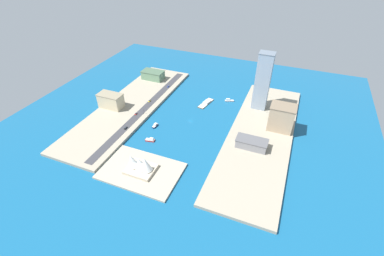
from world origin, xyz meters
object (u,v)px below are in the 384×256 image
at_px(barge_flat_brown, 206,103).
at_px(yacht_sleek_gray, 229,100).
at_px(terminal_long_green, 153,75).
at_px(pickup_red, 136,114).
at_px(suv_black, 126,128).
at_px(patrol_launch_navy, 155,126).
at_px(traffic_light_waterfront, 144,111).
at_px(office_block_beige, 111,101).
at_px(hatchback_blue, 168,86).
at_px(warehouse_low_gray, 252,143).
at_px(tugboat_red, 150,140).
at_px(apartment_midrise_tan, 281,118).
at_px(taxi_yellow_cab, 150,101).
at_px(tower_tall_glass, 263,82).
at_px(opera_landmark, 140,165).

bearing_deg(barge_flat_brown, yacht_sleek_gray, -148.08).
bearing_deg(terminal_long_green, barge_flat_brown, 161.26).
height_order(terminal_long_green, pickup_red, terminal_long_green).
distance_m(barge_flat_brown, yacht_sleek_gray, 33.00).
xyz_separation_m(barge_flat_brown, suv_black, (67.35, 95.58, 3.36)).
relative_size(patrol_launch_navy, traffic_light_waterfront, 1.64).
bearing_deg(office_block_beige, hatchback_blue, -119.35).
bearing_deg(warehouse_low_gray, tugboat_red, 14.73).
bearing_deg(apartment_midrise_tan, taxi_yellow_cab, 1.04).
height_order(tugboat_red, tower_tall_glass, tower_tall_glass).
height_order(barge_flat_brown, hatchback_blue, hatchback_blue).
distance_m(office_block_beige, suv_black, 57.05).
xyz_separation_m(tower_tall_glass, traffic_light_waterfront, (132.70, 72.11, -33.04)).
relative_size(yacht_sleek_gray, suv_black, 2.65).
xyz_separation_m(patrol_launch_navy, warehouse_low_gray, (-117.10, -2.03, 6.92)).
bearing_deg(opera_landmark, pickup_red, -55.92).
bearing_deg(yacht_sleek_gray, warehouse_low_gray, 118.86).
relative_size(tower_tall_glass, pickup_red, 17.13).
xyz_separation_m(office_block_beige, terminal_long_green, (-10.24, -95.16, -3.01)).
xyz_separation_m(suv_black, hatchback_blue, (-0.01, -113.75, -0.04)).
bearing_deg(apartment_midrise_tan, warehouse_low_gray, 62.81).
bearing_deg(taxi_yellow_cab, tower_tall_glass, -163.45).
height_order(patrol_launch_navy, traffic_light_waterfront, traffic_light_waterfront).
xyz_separation_m(apartment_midrise_tan, opera_landmark, (117.70, 120.76, -9.72)).
height_order(tugboat_red, office_block_beige, office_block_beige).
bearing_deg(traffic_light_waterfront, tugboat_red, 127.48).
distance_m(barge_flat_brown, opera_landmark, 148.45).
relative_size(traffic_light_waterfront, opera_landmark, 0.22).
distance_m(traffic_light_waterfront, opera_landmark, 99.38).
bearing_deg(warehouse_low_gray, office_block_beige, -3.59).
height_order(tugboat_red, traffic_light_waterfront, traffic_light_waterfront).
distance_m(suv_black, traffic_light_waterfront, 36.24).
bearing_deg(tower_tall_glass, suv_black, 38.30).
bearing_deg(hatchback_blue, patrol_launch_navy, 106.71).
bearing_deg(apartment_midrise_tan, opera_landmark, 45.74).
distance_m(barge_flat_brown, pickup_red, 97.01).
bearing_deg(patrol_launch_navy, hatchback_blue, -73.29).
relative_size(apartment_midrise_tan, terminal_long_green, 0.92).
xyz_separation_m(terminal_long_green, taxi_yellow_cab, (-29.21, 64.12, -5.66)).
bearing_deg(pickup_red, taxi_yellow_cab, -90.40).
xyz_separation_m(patrol_launch_navy, terminal_long_green, (62.00, -109.08, 8.52)).
bearing_deg(patrol_launch_navy, tugboat_red, 106.76).
bearing_deg(tugboat_red, tower_tall_glass, -131.56).
xyz_separation_m(office_block_beige, apartment_midrise_tan, (-213.01, -34.19, 5.98)).
xyz_separation_m(yacht_sleek_gray, pickup_red, (100.50, 81.83, 2.76)).
relative_size(warehouse_low_gray, suv_black, 6.66).
relative_size(yacht_sleek_gray, office_block_beige, 0.42).
bearing_deg(warehouse_low_gray, suv_black, 9.00).
bearing_deg(pickup_red, terminal_long_green, -73.66).
bearing_deg(tugboat_red, yacht_sleek_gray, -116.59).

